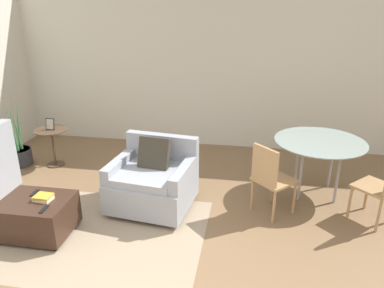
{
  "coord_description": "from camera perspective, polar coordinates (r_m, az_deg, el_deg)",
  "views": [
    {
      "loc": [
        0.87,
        -2.46,
        2.49
      ],
      "look_at": [
        0.14,
        1.9,
        0.75
      ],
      "focal_mm": 35.0,
      "sensor_mm": 36.0,
      "label": 1
    }
  ],
  "objects": [
    {
      "name": "picture_frame",
      "position": [
        6.12,
        -20.81,
        2.85
      ],
      "size": [
        0.14,
        0.07,
        0.18
      ],
      "color": "black",
      "rests_on": "side_table"
    },
    {
      "name": "tv_remote_primary",
      "position": [
        4.61,
        -22.85,
        -6.88
      ],
      "size": [
        0.05,
        0.15,
        0.01
      ],
      "color": "black",
      "rests_on": "ottoman"
    },
    {
      "name": "tv_remote_secondary",
      "position": [
        4.25,
        -21.61,
        -9.19
      ],
      "size": [
        0.05,
        0.16,
        0.01
      ],
      "color": "black",
      "rests_on": "ottoman"
    },
    {
      "name": "area_rug",
      "position": [
        4.49,
        -15.33,
        -13.01
      ],
      "size": [
        2.57,
        1.81,
        0.01
      ],
      "color": "gray",
      "rests_on": "ground_plane"
    },
    {
      "name": "dining_chair_near_right",
      "position": [
        4.79,
        27.27,
        -5.43
      ],
      "size": [
        0.59,
        0.59,
        0.9
      ],
      "color": "tan",
      "rests_on": "ground_plane"
    },
    {
      "name": "potted_plant",
      "position": [
        6.5,
        -24.89,
        -1.17
      ],
      "size": [
        0.38,
        0.38,
        1.07
      ],
      "color": "#333338",
      "rests_on": "ground_plane"
    },
    {
      "name": "ottoman",
      "position": [
        4.56,
        -22.49,
        -10.03
      ],
      "size": [
        0.74,
        0.61,
        0.43
      ],
      "color": "#382319",
      "rests_on": "ground_plane"
    },
    {
      "name": "dining_table",
      "position": [
        5.14,
        18.85,
        -0.37
      ],
      "size": [
        1.17,
        1.17,
        0.76
      ],
      "color": "#8C9E99",
      "rests_on": "ground_plane"
    },
    {
      "name": "book_stack",
      "position": [
        4.42,
        -21.73,
        -7.61
      ],
      "size": [
        0.2,
        0.17,
        0.06
      ],
      "color": "beige",
      "rests_on": "ottoman"
    },
    {
      "name": "dining_chair_near_left",
      "position": [
        4.54,
        11.79,
        -4.75
      ],
      "size": [
        0.59,
        0.59,
        0.9
      ],
      "color": "tan",
      "rests_on": "ground_plane"
    },
    {
      "name": "side_table",
      "position": [
        6.2,
        -20.5,
        0.58
      ],
      "size": [
        0.5,
        0.5,
        0.59
      ],
      "color": "#4C3828",
      "rests_on": "ground_plane"
    },
    {
      "name": "armchair",
      "position": [
        4.72,
        -5.96,
        -5.63
      ],
      "size": [
        1.07,
        1.0,
        0.9
      ],
      "color": "#999EA8",
      "rests_on": "ground_plane"
    },
    {
      "name": "wall_back",
      "position": [
        6.46,
        1.67,
        11.53
      ],
      "size": [
        12.0,
        0.06,
        2.75
      ],
      "color": "beige",
      "rests_on": "ground_plane"
    }
  ]
}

